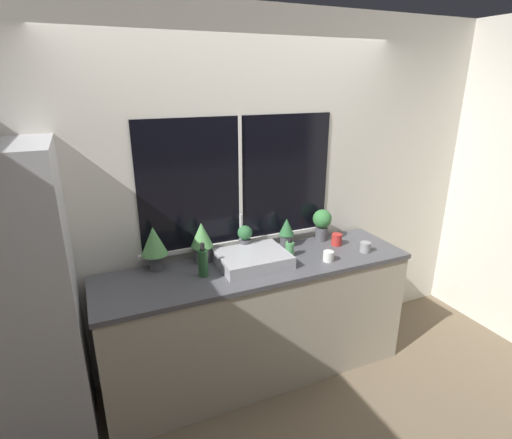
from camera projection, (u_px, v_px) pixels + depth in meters
ground_plane at (274, 396)px, 2.94m from camera, size 14.00×14.00×0.00m
wall_back at (239, 197)px, 3.06m from camera, size 8.00×0.09×2.70m
wall_right at (391, 157)px, 4.64m from camera, size 0.06×7.00×2.70m
counter at (258, 321)px, 3.03m from camera, size 2.30×0.61×0.94m
refrigerator at (6, 312)px, 2.28m from camera, size 0.76×0.69×1.90m
sink at (253, 259)px, 2.87m from camera, size 0.49×0.44×0.31m
potted_plant_far_left at (154, 243)px, 2.75m from camera, size 0.18×0.18×0.32m
potted_plant_left at (202, 240)px, 2.88m from camera, size 0.16×0.16×0.30m
potted_plant_center at (245, 239)px, 3.03m from camera, size 0.11×0.11×0.23m
potted_plant_right at (286, 231)px, 3.16m from camera, size 0.12×0.12×0.23m
potted_plant_far_right at (322, 222)px, 3.28m from camera, size 0.15×0.15×0.26m
soap_bottle at (290, 249)px, 3.00m from camera, size 0.07×0.07×0.14m
bottle_tall at (203, 262)px, 2.69m from camera, size 0.07×0.07×0.24m
mug_red at (337, 240)px, 3.21m from camera, size 0.08×0.08×0.09m
mug_white at (328, 256)px, 2.93m from camera, size 0.08×0.08×0.08m
mug_grey at (365, 247)px, 3.08m from camera, size 0.08×0.08×0.08m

